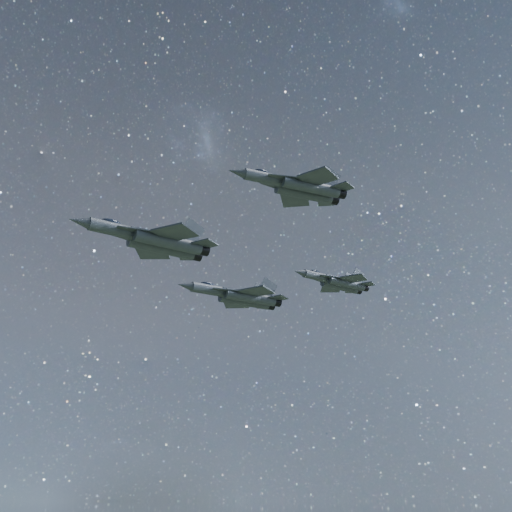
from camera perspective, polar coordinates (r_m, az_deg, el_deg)
jet_lead at (r=77.61m, az=-9.68°, el=1.50°), size 18.93×13.34×4.79m
jet_left at (r=99.84m, az=-1.60°, el=-3.85°), size 19.13×13.35×4.82m
jet_right at (r=75.19m, az=4.05°, el=6.62°), size 16.23×11.10×4.07m
jet_slot at (r=104.23m, az=7.75°, el=-2.48°), size 15.74×11.13×3.99m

